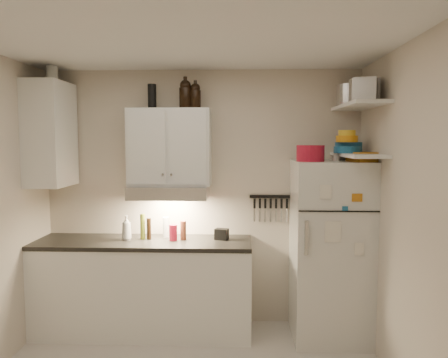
{
  "coord_description": "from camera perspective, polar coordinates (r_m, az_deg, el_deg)",
  "views": [
    {
      "loc": [
        0.4,
        -2.95,
        1.89
      ],
      "look_at": [
        0.25,
        0.9,
        1.55
      ],
      "focal_mm": 35.0,
      "sensor_mm": 36.0,
      "label": 1
    }
  ],
  "objects": [
    {
      "name": "pepper_mill",
      "position": [
        4.31,
        -5.35,
        -6.71
      ],
      "size": [
        0.06,
        0.06,
        0.19
      ],
      "primitive_type": "cylinder",
      "rotation": [
        0.0,
        0.0,
        -0.11
      ],
      "color": "brown",
      "rests_on": "countertop"
    },
    {
      "name": "upper_cabinet",
      "position": [
        4.34,
        -7.07,
        4.15
      ],
      "size": [
        0.8,
        0.33,
        0.75
      ],
      "primitive_type": "cube",
      "color": "white",
      "rests_on": "back_wall"
    },
    {
      "name": "shelf_hi",
      "position": [
        4.12,
        17.21,
        9.14
      ],
      "size": [
        0.3,
        0.95,
        0.03
      ],
      "primitive_type": "cube",
      "color": "white",
      "rests_on": "right_wall"
    },
    {
      "name": "oil_bottle",
      "position": [
        4.39,
        -10.58,
        -6.14
      ],
      "size": [
        0.05,
        0.05,
        0.25
      ],
      "primitive_type": "cylinder",
      "rotation": [
        0.0,
        0.0,
        0.08
      ],
      "color": "#555F17",
      "rests_on": "countertop"
    },
    {
      "name": "ceiling",
      "position": [
        3.06,
        -5.63,
        18.63
      ],
      "size": [
        3.2,
        3.0,
        0.02
      ],
      "primitive_type": "cube",
      "color": "white",
      "rests_on": "ground"
    },
    {
      "name": "fridge",
      "position": [
        4.32,
        13.67,
        -9.02
      ],
      "size": [
        0.7,
        0.68,
        1.7
      ],
      "primitive_type": "cube",
      "color": "silver",
      "rests_on": "floor"
    },
    {
      "name": "clear_bottle",
      "position": [
        4.46,
        -7.56,
        -6.24
      ],
      "size": [
        0.09,
        0.09,
        0.2
      ],
      "primitive_type": "cylinder",
      "rotation": [
        0.0,
        0.0,
        0.4
      ],
      "color": "silver",
      "rests_on": "countertop"
    },
    {
      "name": "dutch_oven",
      "position": [
        4.06,
        11.21,
        3.31
      ],
      "size": [
        0.32,
        0.32,
        0.15
      ],
      "primitive_type": "cylinder",
      "rotation": [
        0.0,
        0.0,
        0.34
      ],
      "color": "maroon",
      "rests_on": "fridge"
    },
    {
      "name": "tin_a",
      "position": [
        4.0,
        17.84,
        10.94
      ],
      "size": [
        0.23,
        0.21,
        0.21
      ],
      "primitive_type": "cube",
      "rotation": [
        0.0,
        0.0,
        0.12
      ],
      "color": "#AAAAAD",
      "rests_on": "shelf_hi"
    },
    {
      "name": "bowl_yellow",
      "position": [
        4.21,
        15.77,
        5.81
      ],
      "size": [
        0.16,
        0.16,
        0.05
      ],
      "primitive_type": "cylinder",
      "color": "gold",
      "rests_on": "bowl_orange"
    },
    {
      "name": "stock_pot",
      "position": [
        4.37,
        16.25,
        10.43
      ],
      "size": [
        0.34,
        0.34,
        0.2
      ],
      "primitive_type": "cylinder",
      "rotation": [
        0.0,
        0.0,
        -0.25
      ],
      "color": "silver",
      "rests_on": "shelf_hi"
    },
    {
      "name": "tin_b",
      "position": [
        3.89,
        17.94,
        11.01
      ],
      "size": [
        0.25,
        0.25,
        0.19
      ],
      "primitive_type": "cube",
      "rotation": [
        0.0,
        0.0,
        -0.36
      ],
      "color": "#AAAAAD",
      "rests_on": "shelf_hi"
    },
    {
      "name": "spice_jar",
      "position": [
        4.17,
        14.48,
        2.92
      ],
      "size": [
        0.07,
        0.07,
        0.09
      ],
      "primitive_type": "cylinder",
      "rotation": [
        0.0,
        0.0,
        -0.34
      ],
      "color": "silver",
      "rests_on": "fridge"
    },
    {
      "name": "countertop",
      "position": [
        4.37,
        -10.5,
        -8.14
      ],
      "size": [
        2.1,
        0.62,
        0.04
      ],
      "primitive_type": "cube",
      "color": "black",
      "rests_on": "base_cabinet"
    },
    {
      "name": "right_wall",
      "position": [
        3.24,
        24.25,
        -5.89
      ],
      "size": [
        0.02,
        3.0,
        2.6
      ],
      "primitive_type": "cube",
      "color": "beige",
      "rests_on": "ground"
    },
    {
      "name": "soap_bottle",
      "position": [
        4.39,
        -12.61,
        -6.06
      ],
      "size": [
        0.13,
        0.13,
        0.27
      ],
      "primitive_type": "imported",
      "rotation": [
        0.0,
        0.0,
        0.37
      ],
      "color": "white",
      "rests_on": "countertop"
    },
    {
      "name": "book_stack",
      "position": [
        4.11,
        17.68,
        2.76
      ],
      "size": [
        0.26,
        0.3,
        0.09
      ],
      "primitive_type": "cube",
      "rotation": [
        0.0,
        0.0,
        0.23
      ],
      "color": "#B96F17",
      "rests_on": "fridge"
    },
    {
      "name": "vinegar_bottle",
      "position": [
        4.37,
        -9.78,
        -6.43
      ],
      "size": [
        0.05,
        0.05,
        0.21
      ],
      "primitive_type": "cylinder",
      "rotation": [
        0.0,
        0.0,
        0.02
      ],
      "color": "black",
      "rests_on": "countertop"
    },
    {
      "name": "knife_strip",
      "position": [
        4.48,
        6.05,
        -2.29
      ],
      "size": [
        0.42,
        0.02,
        0.03
      ],
      "primitive_type": "cube",
      "color": "black",
      "rests_on": "back_wall"
    },
    {
      "name": "thermos_a",
      "position": [
        4.41,
        -9.33,
        10.45
      ],
      "size": [
        0.08,
        0.08,
        0.22
      ],
      "primitive_type": "cylinder",
      "rotation": [
        0.0,
        0.0,
        -0.06
      ],
      "color": "black",
      "rests_on": "upper_cabinet"
    },
    {
      "name": "bowl_orange",
      "position": [
        4.2,
        15.75,
        5.06
      ],
      "size": [
        0.2,
        0.2,
        0.06
      ],
      "primitive_type": "cylinder",
      "color": "orange",
      "rests_on": "bowl_teal"
    },
    {
      "name": "growler_b",
      "position": [
        4.32,
        -3.77,
        10.82
      ],
      "size": [
        0.12,
        0.12,
        0.25
      ],
      "primitive_type": null,
      "rotation": [
        0.0,
        0.0,
        -0.17
      ],
      "color": "black",
      "rests_on": "upper_cabinet"
    },
    {
      "name": "thermos_b",
      "position": [
        4.41,
        -9.38,
        10.58
      ],
      "size": [
        0.1,
        0.1,
        0.24
      ],
      "primitive_type": "cylinder",
      "rotation": [
        0.0,
        0.0,
        0.17
      ],
      "color": "black",
      "rests_on": "upper_cabinet"
    },
    {
      "name": "range_hood",
      "position": [
        4.3,
        -7.15,
        -1.66
      ],
      "size": [
        0.76,
        0.46,
        0.12
      ],
      "primitive_type": "cube",
      "color": "silver",
      "rests_on": "back_wall"
    },
    {
      "name": "side_cabinet",
      "position": [
        4.54,
        -21.74,
        5.45
      ],
      "size": [
        0.33,
        0.55,
        1.0
      ],
      "primitive_type": "cube",
      "color": "white",
      "rests_on": "left_wall"
    },
    {
      "name": "side_jar",
      "position": [
        4.57,
        -21.55,
        12.67
      ],
      "size": [
        0.12,
        0.12,
        0.15
      ],
      "primitive_type": "cylinder",
      "rotation": [
        0.0,
        0.0,
        -0.12
      ],
      "color": "silver",
      "rests_on": "side_cabinet"
    },
    {
      "name": "red_jar",
      "position": [
        4.29,
        -6.66,
        -6.97
      ],
      "size": [
        0.09,
        0.09,
        0.16
      ],
      "primitive_type": "cylinder",
      "rotation": [
        0.0,
        0.0,
        0.21
      ],
      "color": "maroon",
      "rests_on": "countertop"
    },
    {
      "name": "plates",
      "position": [
        4.16,
        15.79,
        3.69
      ],
      "size": [
        0.31,
        0.31,
        0.06
      ],
      "primitive_type": "cylinder",
      "rotation": [
        0.0,
        0.0,
        0.33
      ],
      "color": "#185784",
      "rests_on": "shelf_lo"
    },
    {
      "name": "base_cabinet",
      "position": [
        4.5,
        -10.4,
        -13.86
      ],
      "size": [
        2.1,
        0.6,
        0.88
      ],
      "primitive_type": "cube",
      "color": "white",
      "rests_on": "floor"
    },
    {
      "name": "back_wall",
      "position": [
        4.51,
        -2.88,
        -2.47
      ],
      "size": [
        3.2,
        0.02,
        2.6
      ],
      "primitive_type": "cube",
      "color": "beige",
      "rests_on": "ground"
    },
    {
      "name": "caddy",
      "position": [
        4.32,
        -0.32,
        -7.22
      ],
      "size": [
        0.15,
        0.12,
        0.11
      ],
      "primitive_type": "cube",
      "rotation": [
        0.0,
        0.0,
        -0.31
      ],
      "color": "black",
      "rests_on": "countertop"
    },
    {
      "name": "growler_a",
      "position": [
        4.34,
        -5.07,
        11.01
      ],
      "size": [
        0.14,
        0.14,
        0.28
      ],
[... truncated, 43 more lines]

